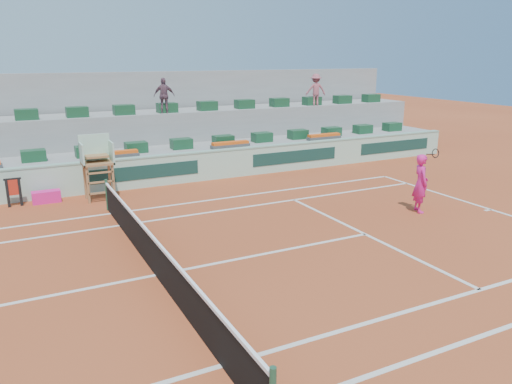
{
  "coord_description": "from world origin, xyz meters",
  "views": [
    {
      "loc": [
        -2.85,
        -11.08,
        5.18
      ],
      "look_at": [
        4.0,
        2.5,
        1.0
      ],
      "focal_mm": 35.0,
      "sensor_mm": 36.0,
      "label": 1
    }
  ],
  "objects": [
    {
      "name": "seating_tier_lower",
      "position": [
        0.0,
        10.7,
        0.6
      ],
      "size": [
        36.0,
        4.0,
        1.2
      ],
      "primitive_type": "cube",
      "color": "#969593",
      "rests_on": "ground"
    },
    {
      "name": "seating_tier_upper",
      "position": [
        0.0,
        12.3,
        1.3
      ],
      "size": [
        36.0,
        2.4,
        2.6
      ],
      "primitive_type": "cube",
      "color": "#969593",
      "rests_on": "ground"
    },
    {
      "name": "tennis_player",
      "position": [
        9.48,
        0.98,
        1.0
      ],
      "size": [
        0.72,
        0.99,
        2.28
      ],
      "color": "#EA1E86",
      "rests_on": "ground"
    },
    {
      "name": "seat_row_lower",
      "position": [
        0.0,
        9.8,
        1.42
      ],
      "size": [
        32.9,
        0.6,
        0.44
      ],
      "color": "#174527",
      "rests_on": "seating_tier_lower"
    },
    {
      "name": "towel_rack",
      "position": [
        -2.85,
        7.88,
        0.6
      ],
      "size": [
        0.57,
        0.09,
        1.03
      ],
      "color": "black",
      "rests_on": "ground"
    },
    {
      "name": "flower_planters",
      "position": [
        -1.5,
        9.0,
        1.33
      ],
      "size": [
        26.8,
        0.36,
        0.28
      ],
      "color": "#484848",
      "rests_on": "seating_tier_lower"
    },
    {
      "name": "court_lines",
      "position": [
        0.0,
        0.0,
        0.01
      ],
      "size": [
        23.89,
        11.09,
        0.01
      ],
      "color": "silver",
      "rests_on": "ground"
    },
    {
      "name": "advertising_hoarding",
      "position": [
        0.02,
        8.5,
        0.63
      ],
      "size": [
        36.0,
        0.34,
        1.26
      ],
      "color": "#A9D4BA",
      "rests_on": "ground"
    },
    {
      "name": "tennis_net",
      "position": [
        0.0,
        0.0,
        0.53
      ],
      "size": [
        0.1,
        11.97,
        1.1
      ],
      "color": "black",
      "rests_on": "ground"
    },
    {
      "name": "spectator_mid",
      "position": [
        3.81,
        11.41,
        3.4
      ],
      "size": [
        1.01,
        0.62,
        1.6
      ],
      "primitive_type": "imported",
      "rotation": [
        0.0,
        0.0,
        2.88
      ],
      "color": "#6C4857",
      "rests_on": "seating_tier_upper"
    },
    {
      "name": "umpire_chair",
      "position": [
        0.0,
        7.5,
        1.54
      ],
      "size": [
        1.1,
        0.9,
        2.4
      ],
      "color": "#8E5F36",
      "rests_on": "ground"
    },
    {
      "name": "player_bag",
      "position": [
        -1.81,
        7.9,
        0.22
      ],
      "size": [
        0.97,
        0.43,
        0.43
      ],
      "primitive_type": "cube",
      "color": "#EA1E86",
      "rests_on": "ground"
    },
    {
      "name": "ground",
      "position": [
        0.0,
        0.0,
        0.0
      ],
      "size": [
        90.0,
        90.0,
        0.0
      ],
      "primitive_type": "plane",
      "color": "#963C1D",
      "rests_on": "ground"
    },
    {
      "name": "spectator_right",
      "position": [
        12.05,
        11.43,
        3.42
      ],
      "size": [
        1.2,
        0.9,
        1.64
      ],
      "primitive_type": "imported",
      "rotation": [
        0.0,
        0.0,
        2.83
      ],
      "color": "#A4525D",
      "rests_on": "seating_tier_upper"
    },
    {
      "name": "seat_row_upper",
      "position": [
        0.0,
        11.7,
        2.82
      ],
      "size": [
        32.9,
        0.6,
        0.44
      ],
      "color": "#174527",
      "rests_on": "seating_tier_upper"
    },
    {
      "name": "stadium_back_wall",
      "position": [
        0.0,
        13.9,
        2.2
      ],
      "size": [
        36.0,
        0.4,
        4.4
      ],
      "primitive_type": "cube",
      "color": "#969593",
      "rests_on": "ground"
    }
  ]
}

